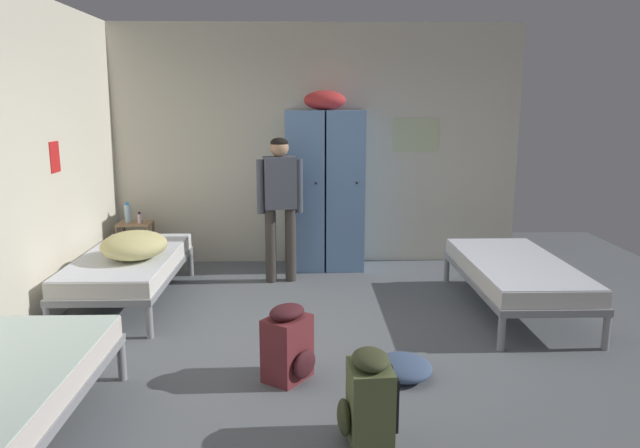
# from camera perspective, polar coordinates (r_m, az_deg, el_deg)

# --- Properties ---
(ground_plane) EXTENTS (8.33, 8.33, 0.00)m
(ground_plane) POSITION_cam_1_polar(r_m,az_deg,el_deg) (4.93, 0.08, -11.49)
(ground_plane) COLOR slate
(room_backdrop) EXTENTS (4.91, 5.27, 2.85)m
(room_backdrop) POSITION_cam_1_polar(r_m,az_deg,el_deg) (5.95, -12.44, 6.40)
(room_backdrop) COLOR beige
(room_backdrop) RESTS_ON ground_plane
(locker_bank) EXTENTS (0.90, 0.55, 2.07)m
(locker_bank) POSITION_cam_1_polar(r_m,az_deg,el_deg) (6.93, 0.45, 3.59)
(locker_bank) COLOR #6B93C6
(locker_bank) RESTS_ON ground_plane
(shelf_unit) EXTENTS (0.38, 0.30, 0.57)m
(shelf_unit) POSITION_cam_1_polar(r_m,az_deg,el_deg) (7.24, -17.27, -1.62)
(shelf_unit) COLOR #99704C
(shelf_unit) RESTS_ON ground_plane
(bed_right) EXTENTS (0.90, 1.90, 0.49)m
(bed_right) POSITION_cam_1_polar(r_m,az_deg,el_deg) (5.86, 18.28, -4.38)
(bed_right) COLOR gray
(bed_right) RESTS_ON ground_plane
(bed_left_rear) EXTENTS (0.90, 1.90, 0.49)m
(bed_left_rear) POSITION_cam_1_polar(r_m,az_deg,el_deg) (6.09, -17.90, -3.76)
(bed_left_rear) COLOR gray
(bed_left_rear) RESTS_ON ground_plane
(bedding_heap) EXTENTS (0.61, 0.68, 0.26)m
(bedding_heap) POSITION_cam_1_polar(r_m,az_deg,el_deg) (5.85, -17.44, -1.95)
(bedding_heap) COLOR #D1C67F
(bedding_heap) RESTS_ON bed_left_rear
(person_traveler) EXTENTS (0.49, 0.26, 1.57)m
(person_traveler) POSITION_cam_1_polar(r_m,az_deg,el_deg) (6.38, -3.87, 2.69)
(person_traveler) COLOR #3D3833
(person_traveler) RESTS_ON ground_plane
(water_bottle) EXTENTS (0.07, 0.07, 0.24)m
(water_bottle) POSITION_cam_1_polar(r_m,az_deg,el_deg) (7.21, -18.00, 0.99)
(water_bottle) COLOR #B2DBEA
(water_bottle) RESTS_ON shelf_unit
(lotion_bottle) EXTENTS (0.05, 0.05, 0.13)m
(lotion_bottle) POSITION_cam_1_polar(r_m,az_deg,el_deg) (7.12, -16.95, 0.53)
(lotion_bottle) COLOR beige
(lotion_bottle) RESTS_ON shelf_unit
(backpack_olive) EXTENTS (0.35, 0.34, 0.55)m
(backpack_olive) POSITION_cam_1_polar(r_m,az_deg,el_deg) (3.58, 4.65, -16.34)
(backpack_olive) COLOR #566038
(backpack_olive) RESTS_ON ground_plane
(backpack_maroon) EXTENTS (0.41, 0.41, 0.55)m
(backpack_maroon) POSITION_cam_1_polar(r_m,az_deg,el_deg) (4.27, -3.05, -11.50)
(backpack_maroon) COLOR maroon
(backpack_maroon) RESTS_ON ground_plane
(clothes_pile_denim) EXTENTS (0.41, 0.47, 0.13)m
(clothes_pile_denim) POSITION_cam_1_polar(r_m,az_deg,el_deg) (4.43, 8.02, -13.47)
(clothes_pile_denim) COLOR #42567A
(clothes_pile_denim) RESTS_ON ground_plane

